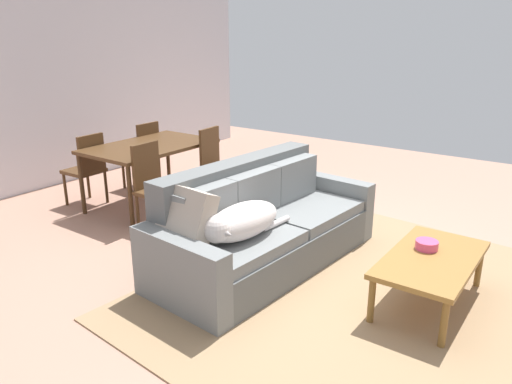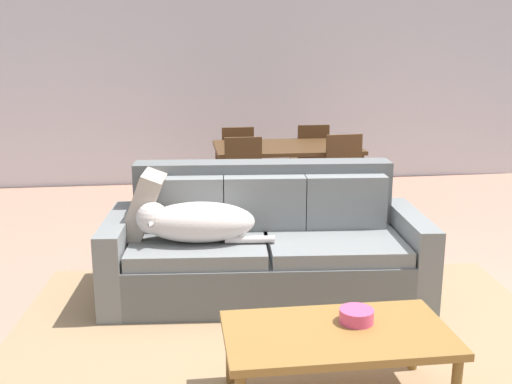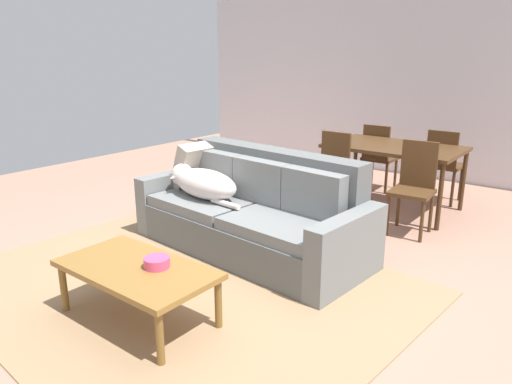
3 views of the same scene
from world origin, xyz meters
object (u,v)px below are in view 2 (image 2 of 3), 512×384
object	(u,v)px
coffee_table	(337,339)
dining_chair_near_right	(347,180)
couch	(265,246)
dining_chair_near_left	(245,183)
throw_pillow_by_left_arm	(145,203)
bowl_on_coffee_table	(356,316)
dining_chair_far_right	(311,158)
dining_table	(286,151)
dining_chair_far_left	(237,161)
dog_on_left_cushion	(194,222)

from	to	relation	value
coffee_table	dining_chair_near_right	world-z (taller)	dining_chair_near_right
couch	dining_chair_near_left	size ratio (longest dim) A/B	2.52
throw_pillow_by_left_arm	coffee_table	world-z (taller)	throw_pillow_by_left_arm
bowl_on_coffee_table	dining_chair_far_right	bearing A→B (deg)	80.70
throw_pillow_by_left_arm	dining_table	distance (m)	2.33
dining_chair_near_right	dining_chair_far_left	xyz separation A→B (m)	(-0.95, 1.24, -0.03)
bowl_on_coffee_table	dining_chair_far_left	world-z (taller)	dining_chair_far_left
couch	bowl_on_coffee_table	bearing A→B (deg)	-74.90
throw_pillow_by_left_arm	coffee_table	xyz separation A→B (m)	(1.01, -1.60, -0.31)
couch	dining_chair_near_left	distance (m)	1.41
dining_chair_near_right	dining_chair_far_right	bearing A→B (deg)	89.73
throw_pillow_by_left_arm	dining_chair_near_right	bearing A→B (deg)	33.76
dining_chair_far_left	couch	bearing A→B (deg)	86.94
dog_on_left_cushion	dining_chair_near_right	world-z (taller)	dining_chair_near_right
dining_table	dining_chair_near_left	size ratio (longest dim) A/B	1.60
couch	dining_table	world-z (taller)	couch
dog_on_left_cushion	bowl_on_coffee_table	xyz separation A→B (m)	(0.78, -1.26, -0.16)
dog_on_left_cushion	coffee_table	bearing A→B (deg)	-59.03
coffee_table	dining_chair_far_right	xyz separation A→B (m)	(0.77, 4.05, 0.15)
dining_chair_near_right	dining_chair_far_left	distance (m)	1.56
dining_chair_far_right	dining_table	bearing A→B (deg)	54.88
couch	dining_chair_near_left	bearing A→B (deg)	94.28
dining_chair_near_right	dog_on_left_cushion	bearing A→B (deg)	-139.54
dog_on_left_cushion	coffee_table	world-z (taller)	dog_on_left_cushion
bowl_on_coffee_table	dining_chair_far_right	world-z (taller)	dining_chair_far_right
dining_chair_near_right	bowl_on_coffee_table	bearing A→B (deg)	-109.32
couch	dining_chair_far_left	world-z (taller)	couch
dining_chair_near_left	throw_pillow_by_left_arm	bearing A→B (deg)	-124.60
dining_chair_far_left	dining_chair_near_right	bearing A→B (deg)	125.43
bowl_on_coffee_table	dining_chair_near_right	bearing A→B (deg)	75.09
couch	dog_on_left_cushion	bearing A→B (deg)	-159.20
dining_table	dog_on_left_cushion	bearing A→B (deg)	-115.74
dining_table	dining_chair_near_left	bearing A→B (deg)	-130.64
couch	dining_table	size ratio (longest dim) A/B	1.57
throw_pillow_by_left_arm	dining_chair_near_right	world-z (taller)	dining_chair_near_right
dog_on_left_cushion	bowl_on_coffee_table	size ratio (longest dim) A/B	5.35
bowl_on_coffee_table	dining_chair_far_left	size ratio (longest dim) A/B	0.20
dining_chair_near_right	dining_chair_far_right	distance (m)	1.21
coffee_table	bowl_on_coffee_table	distance (m)	0.16
couch	dining_table	distance (m)	2.08
dining_chair_near_left	bowl_on_coffee_table	bearing A→B (deg)	-85.32
couch	bowl_on_coffee_table	xyz separation A→B (m)	(0.26, -1.41, 0.09)
couch	coffee_table	distance (m)	1.50
dog_on_left_cushion	throw_pillow_by_left_arm	size ratio (longest dim) A/B	1.97
couch	dining_table	bearing A→B (deg)	80.14
dining_chair_near_left	dining_chair_far_right	xyz separation A→B (m)	(0.91, 1.16, 0.01)
bowl_on_coffee_table	dining_chair_far_left	xyz separation A→B (m)	(-0.21, 4.01, 0.05)
couch	dog_on_left_cushion	world-z (taller)	couch
couch	dining_chair_near_left	xyz separation A→B (m)	(0.01, 1.40, 0.16)
dog_on_left_cushion	dining_chair_far_right	distance (m)	3.07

